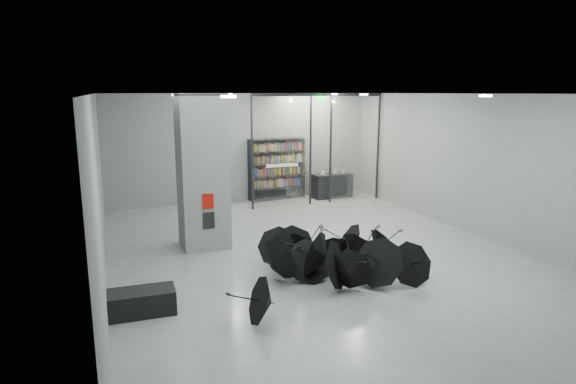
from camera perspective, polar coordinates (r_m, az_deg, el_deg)
name	(u,v)px	position (r m, az deg, el deg)	size (l,w,h in m)	color
room	(322,144)	(11.50, 4.09, 5.74)	(14.00, 14.02, 4.01)	slate
column	(202,172)	(12.75, -10.10, 2.35)	(1.20, 1.20, 4.00)	slate
fire_cabinet	(208,201)	(12.28, -9.44, -1.08)	(0.28, 0.04, 0.38)	#A50A07
info_panel	(209,220)	(12.40, -9.36, -3.33)	(0.30, 0.03, 0.42)	black
exit_sign	(321,99)	(17.26, 3.95, 10.97)	(0.30, 0.06, 0.15)	#0CE533
glass_partition	(318,145)	(17.54, 3.57, 5.63)	(5.06, 0.08, 4.00)	silver
bench	(136,303)	(9.54, -17.53, -12.38)	(1.42, 0.61, 0.46)	black
bookshelf	(277,169)	(18.39, -1.35, 2.73)	(2.12, 0.42, 2.33)	black
shop_counter	(332,186)	(18.87, 5.22, 0.76)	(1.55, 0.62, 0.93)	black
umbrella_cluster	(328,263)	(10.88, 4.72, -8.32)	(4.55, 4.00, 1.35)	black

